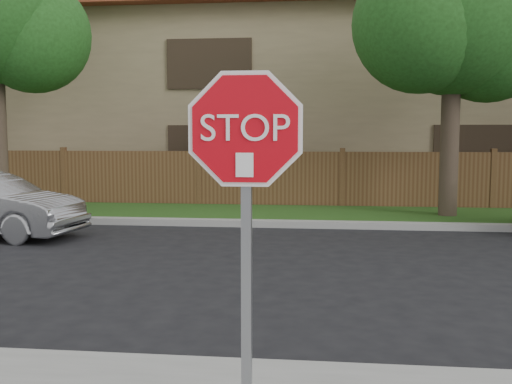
# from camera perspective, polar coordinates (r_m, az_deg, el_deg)

# --- Properties ---
(ground) EXTENTS (90.00, 90.00, 0.00)m
(ground) POSITION_cam_1_polar(r_m,az_deg,el_deg) (5.62, 11.62, -16.68)
(ground) COLOR black
(ground) RESTS_ON ground
(far_curb) EXTENTS (70.00, 0.30, 0.15)m
(far_curb) POSITION_cam_1_polar(r_m,az_deg,el_deg) (13.50, 8.56, -3.12)
(far_curb) COLOR gray
(far_curb) RESTS_ON ground
(grass_strip) EXTENTS (70.00, 3.00, 0.12)m
(grass_strip) POSITION_cam_1_polar(r_m,az_deg,el_deg) (15.13, 8.34, -2.22)
(grass_strip) COLOR #1E4714
(grass_strip) RESTS_ON ground
(fence) EXTENTS (70.00, 0.12, 1.60)m
(fence) POSITION_cam_1_polar(r_m,az_deg,el_deg) (16.64, 8.20, 1.06)
(fence) COLOR #52331D
(fence) RESTS_ON ground
(apartment_building) EXTENTS (35.20, 9.20, 7.20)m
(apartment_building) POSITION_cam_1_polar(r_m,az_deg,el_deg) (22.23, 7.88, 9.26)
(apartment_building) COLOR #8E7D58
(apartment_building) RESTS_ON ground
(tree_mid) EXTENTS (4.80, 3.90, 7.35)m
(tree_mid) POSITION_cam_1_polar(r_m,az_deg,el_deg) (15.30, 18.48, 15.75)
(tree_mid) COLOR #382B21
(tree_mid) RESTS_ON ground
(stop_sign) EXTENTS (1.01, 0.13, 2.55)m
(stop_sign) POSITION_cam_1_polar(r_m,az_deg,el_deg) (3.74, -1.01, 1.09)
(stop_sign) COLOR gray
(stop_sign) RESTS_ON sidewalk_near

